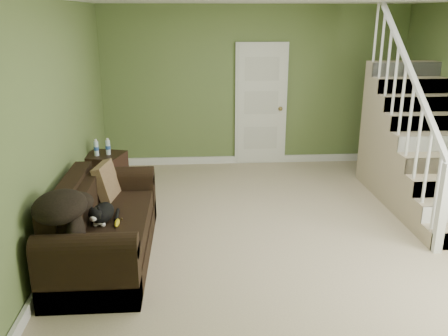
{
  "coord_description": "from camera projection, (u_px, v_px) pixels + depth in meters",
  "views": [
    {
      "loc": [
        -1.05,
        -5.04,
        2.45
      ],
      "look_at": [
        -0.7,
        0.06,
        0.78
      ],
      "focal_mm": 38.0,
      "sensor_mm": 36.0,
      "label": 1
    }
  ],
  "objects": [
    {
      "name": "floor",
      "position": [
        283.0,
        231.0,
        5.61
      ],
      "size": [
        5.0,
        5.5,
        0.01
      ],
      "primitive_type": "cube",
      "color": "tan",
      "rests_on": "ground"
    },
    {
      "name": "cat",
      "position": [
        102.0,
        214.0,
        4.74
      ],
      "size": [
        0.27,
        0.54,
        0.26
      ],
      "rotation": [
        0.0,
        0.0,
        -0.2
      ],
      "color": "black",
      "rests_on": "sofa"
    },
    {
      "name": "side_table",
      "position": [
        105.0,
        174.0,
        6.63
      ],
      "size": [
        0.62,
        0.62,
        0.83
      ],
      "rotation": [
        0.0,
        0.0,
        -0.28
      ],
      "color": "black",
      "rests_on": "floor"
    },
    {
      "name": "wall_back",
      "position": [
        255.0,
        87.0,
        7.81
      ],
      "size": [
        5.0,
        0.04,
        2.6
      ],
      "primitive_type": "cube",
      "color": "#607740",
      "rests_on": "floor"
    },
    {
      "name": "throw_pillow",
      "position": [
        107.0,
        182.0,
        5.41
      ],
      "size": [
        0.27,
        0.46,
        0.44
      ],
      "primitive_type": "cube",
      "rotation": [
        0.0,
        -0.24,
        -0.16
      ],
      "color": "#442A1B",
      "rests_on": "sofa"
    },
    {
      "name": "banana",
      "position": [
        117.0,
        223.0,
        4.71
      ],
      "size": [
        0.05,
        0.18,
        0.05
      ],
      "primitive_type": "ellipsoid",
      "rotation": [
        0.0,
        0.0,
        0.01
      ],
      "color": "gold",
      "rests_on": "sofa"
    },
    {
      "name": "door",
      "position": [
        261.0,
        105.0,
        7.87
      ],
      "size": [
        0.86,
        0.12,
        2.02
      ],
      "color": "white",
      "rests_on": "floor"
    },
    {
      "name": "baseboard_back",
      "position": [
        254.0,
        159.0,
        8.17
      ],
      "size": [
        5.0,
        0.04,
        0.12
      ],
      "primitive_type": "cube",
      "color": "white",
      "rests_on": "floor"
    },
    {
      "name": "wall_front",
      "position": [
        386.0,
        233.0,
        2.6
      ],
      "size": [
        5.0,
        0.04,
        2.6
      ],
      "primitive_type": "cube",
      "color": "#607740",
      "rests_on": "floor"
    },
    {
      "name": "sofa",
      "position": [
        101.0,
        230.0,
        4.93
      ],
      "size": [
        0.89,
        2.06,
        0.81
      ],
      "color": "black",
      "rests_on": "floor"
    },
    {
      "name": "throw_blanket",
      "position": [
        60.0,
        206.0,
        4.15
      ],
      "size": [
        0.59,
        0.7,
        0.25
      ],
      "primitive_type": "ellipsoid",
      "rotation": [
        0.0,
        0.0,
        -0.25
      ],
      "color": "black",
      "rests_on": "sofa"
    },
    {
      "name": "staircase",
      "position": [
        416.0,
        153.0,
        6.46
      ],
      "size": [
        1.0,
        2.51,
        2.82
      ],
      "color": "tan",
      "rests_on": "floor"
    },
    {
      "name": "baseboard_left",
      "position": [
        70.0,
        233.0,
        5.43
      ],
      "size": [
        0.04,
        5.5,
        0.12
      ],
      "primitive_type": "cube",
      "color": "white",
      "rests_on": "floor"
    },
    {
      "name": "wall_left",
      "position": [
        56.0,
        127.0,
        5.04
      ],
      "size": [
        0.04,
        5.5,
        2.6
      ],
      "primitive_type": "cube",
      "color": "#607740",
      "rests_on": "floor"
    }
  ]
}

